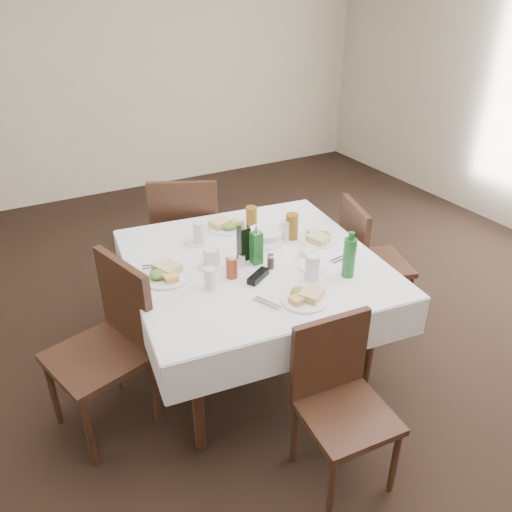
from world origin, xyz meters
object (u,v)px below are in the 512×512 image
at_px(dining_table, 253,272).
at_px(chair_north, 186,232).
at_px(bread_basket, 266,236).
at_px(water_e, 285,230).
at_px(oil_cruet_dark, 244,242).
at_px(chair_west, 111,337).
at_px(ketchup_bottle, 232,267).
at_px(coffee_mug, 212,258).
at_px(water_w, 210,279).
at_px(water_n, 199,233).
at_px(water_s, 312,267).
at_px(chair_south, 338,392).
at_px(green_bottle, 349,257).
at_px(chair_east, 365,255).
at_px(oil_cruet_green, 256,247).

relative_size(dining_table, chair_north, 1.55).
bearing_deg(bread_basket, water_e, -13.69).
xyz_separation_m(dining_table, oil_cruet_dark, (-0.04, 0.04, 0.19)).
xyz_separation_m(chair_west, oil_cruet_dark, (0.80, 0.05, 0.33)).
bearing_deg(ketchup_bottle, oil_cruet_dark, 44.60).
height_order(bread_basket, oil_cruet_dark, oil_cruet_dark).
bearing_deg(ketchup_bottle, water_e, 27.07).
xyz_separation_m(chair_north, coffee_mug, (-0.17, -0.85, 0.25)).
bearing_deg(chair_north, water_w, -104.39).
distance_m(chair_west, ketchup_bottle, 0.72).
relative_size(water_n, bread_basket, 0.61).
distance_m(water_s, ketchup_bottle, 0.42).
bearing_deg(dining_table, ketchup_bottle, -150.29).
xyz_separation_m(water_w, ketchup_bottle, (0.15, 0.05, 0.01)).
relative_size(dining_table, coffee_mug, 10.36).
relative_size(chair_north, water_n, 7.02).
distance_m(bread_basket, coffee_mug, 0.42).
xyz_separation_m(water_e, oil_cruet_dark, (-0.33, -0.10, 0.05)).
relative_size(water_n, oil_cruet_dark, 0.56).
bearing_deg(chair_south, chair_west, 135.26).
height_order(water_e, water_w, water_e).
relative_size(water_s, green_bottle, 0.55).
bearing_deg(chair_north, ketchup_bottle, -97.11).
height_order(water_n, water_w, water_n).
relative_size(ketchup_bottle, green_bottle, 0.52).
height_order(chair_north, water_n, chair_north).
xyz_separation_m(chair_south, green_bottle, (0.37, 0.45, 0.40)).
distance_m(water_e, coffee_mug, 0.53).
relative_size(chair_north, bread_basket, 4.30).
relative_size(chair_east, water_e, 7.34).
distance_m(chair_north, water_e, 0.88).
xyz_separation_m(chair_south, water_s, (0.18, 0.52, 0.35)).
distance_m(dining_table, green_bottle, 0.57).
height_order(ketchup_bottle, coffee_mug, ketchup_bottle).
bearing_deg(water_w, bread_basket, 32.20).
distance_m(dining_table, chair_west, 0.86).
xyz_separation_m(dining_table, oil_cruet_green, (-0.00, -0.04, 0.18)).
xyz_separation_m(bread_basket, green_bottle, (0.19, -0.56, 0.08)).
bearing_deg(green_bottle, water_s, 162.08).
height_order(chair_west, green_bottle, green_bottle).
xyz_separation_m(dining_table, water_n, (-0.19, 0.33, 0.15)).
distance_m(chair_north, water_n, 0.65).
bearing_deg(coffee_mug, dining_table, -13.40).
bearing_deg(chair_east, green_bottle, -139.27).
distance_m(chair_west, bread_basket, 1.07).
bearing_deg(coffee_mug, water_s, -43.45).
xyz_separation_m(water_w, oil_cruet_dark, (0.29, 0.19, 0.05)).
bearing_deg(chair_east, oil_cruet_dark, -177.33).
bearing_deg(water_s, dining_table, 117.81).
distance_m(chair_west, water_n, 0.79).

